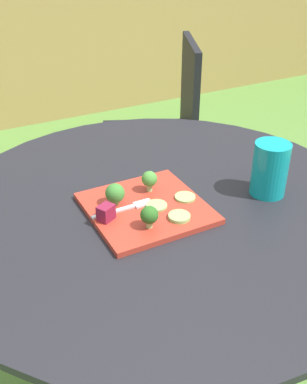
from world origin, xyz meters
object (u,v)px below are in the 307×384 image
Objects in this scene: patio_chair at (166,121)px; salad_plate at (146,208)px; drinking_glass at (270,172)px; fork at (128,207)px.

patio_chair reaches higher than salad_plate.
patio_chair reaches higher than drinking_glass.
patio_chair is at bearing 74.88° from drinking_glass.
drinking_glass is at bearing -105.12° from patio_chair.
drinking_glass reaches higher than salad_plate.
fork reaches higher than salad_plate.
fork is at bearing 168.04° from salad_plate.
salad_plate is 1.96× the size of drinking_glass.
salad_plate is at bearing 167.41° from drinking_glass.
patio_chair is 1.15m from salad_plate.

